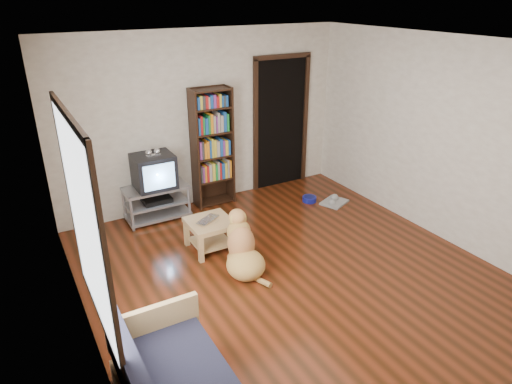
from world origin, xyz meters
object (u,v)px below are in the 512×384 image
grey_rag (334,202)px  crt_tv (153,170)px  dog_bowl (309,199)px  tv_stand (157,201)px  laptop (211,221)px  coffee_table (210,229)px  dog (243,250)px  bookshelf (212,141)px

grey_rag → crt_tv: crt_tv is taller
dog_bowl → tv_stand: size_ratio=0.24×
dog_bowl → grey_rag: dog_bowl is taller
laptop → crt_tv: (-0.32, 1.22, 0.33)m
laptop → crt_tv: bearing=74.3°
dog_bowl → tv_stand: (-2.27, 0.62, 0.23)m
dog_bowl → coffee_table: size_ratio=0.40×
crt_tv → coffee_table: crt_tv is taller
dog → tv_stand: bearing=104.1°
grey_rag → bookshelf: bearing=149.2°
crt_tv → coffee_table: size_ratio=1.05×
crt_tv → coffee_table: 1.32m
bookshelf → coffee_table: 1.58m
dog_bowl → bookshelf: bookshelf is taller
bookshelf → dog: bearing=-104.8°
dog_bowl → bookshelf: bearing=151.5°
laptop → crt_tv: size_ratio=0.57×
laptop → dog_bowl: 2.07m
crt_tv → dog: (0.45, -1.82, -0.48)m
laptop → dog_bowl: (1.95, 0.57, -0.37)m
dog → bookshelf: bearing=75.2°
dog_bowl → coffee_table: 2.04m
dog_bowl → grey_rag: size_ratio=0.55×
tv_stand → dog: bearing=-75.9°
grey_rag → tv_stand: size_ratio=0.44×
grey_rag → bookshelf: (-1.62, 0.97, 0.99)m
crt_tv → dog: bearing=-76.1°
tv_stand → dog: 1.85m
tv_stand → crt_tv: 0.47m
coffee_table → tv_stand: bearing=105.3°
dog_bowl → crt_tv: bearing=164.1°
laptop → coffee_table: laptop is taller
dog_bowl → coffee_table: (-1.95, -0.54, 0.24)m
dog → crt_tv: bearing=103.9°
laptop → dog: dog is taller
dog_bowl → grey_rag: 0.39m
grey_rag → dog: dog is taller
grey_rag → dog: 2.33m
dog_bowl → bookshelf: 1.78m
crt_tv → laptop: bearing=-75.3°
tv_stand → coffee_table: bearing=-74.7°
bookshelf → dog: (-0.50, -1.89, -0.73)m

